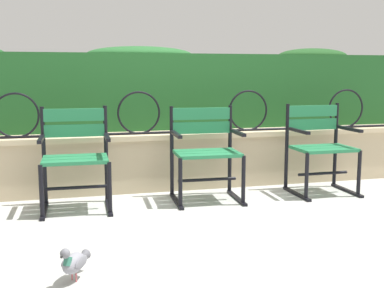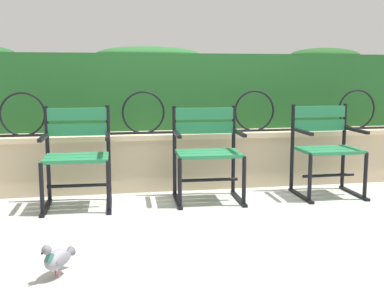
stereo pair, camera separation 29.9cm
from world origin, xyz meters
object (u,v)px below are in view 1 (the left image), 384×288
Objects in this scene: pigeon_near_chairs at (74,262)px; park_chair_left at (75,155)px; park_chair_centre at (205,150)px; park_chair_right at (320,145)px.

park_chair_left is at bearing 88.17° from pigeon_near_chairs.
park_chair_centre reaches higher than pigeon_near_chairs.
park_chair_centre is (1.16, 0.02, -0.00)m from park_chair_left.
park_chair_left is 1.56m from pigeon_near_chairs.
park_chair_right reaches higher than park_chair_centre.
park_chair_centre is 1.15m from park_chair_right.
park_chair_left is 1.16m from park_chair_centre.
park_chair_left reaches higher than pigeon_near_chairs.
park_chair_centre is 1.98m from pigeon_near_chairs.
pigeon_near_chairs is at bearing -91.83° from park_chair_left.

